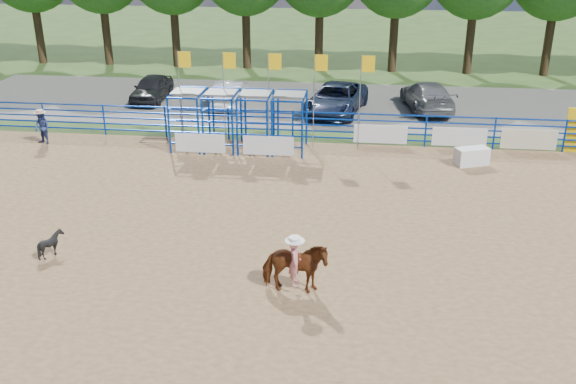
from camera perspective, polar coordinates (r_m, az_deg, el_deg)
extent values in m
plane|color=#375220|center=(20.59, -2.70, -4.30)|extent=(120.00, 120.00, 0.00)
cube|color=olive|center=(20.58, -2.70, -4.28)|extent=(30.00, 20.00, 0.02)
cube|color=slate|center=(36.43, 1.66, 7.91)|extent=(40.00, 10.00, 0.01)
cube|color=white|center=(27.84, 16.02, 3.07)|extent=(1.51, 1.10, 0.73)
imported|color=brown|center=(17.42, 0.60, -6.73)|extent=(1.83, 0.86, 1.54)
imported|color=red|center=(17.03, 0.61, -4.30)|extent=(0.33, 0.49, 1.33)
cylinder|color=white|center=(16.72, 0.62, -2.18)|extent=(0.54, 0.54, 0.12)
imported|color=black|center=(20.70, -20.31, -4.35)|extent=(0.88, 0.82, 0.81)
imported|color=navy|center=(31.28, -21.02, 5.34)|extent=(0.91, 0.83, 1.52)
cylinder|color=tan|center=(31.08, -21.21, 6.68)|extent=(0.56, 0.56, 0.11)
imported|color=black|center=(37.53, -12.01, 9.00)|extent=(1.74, 4.21, 1.43)
imported|color=#999CA1|center=(35.62, -5.16, 8.68)|extent=(1.77, 4.43, 1.43)
imported|color=#151D34|center=(34.33, 4.31, 8.25)|extent=(3.54, 5.88, 1.53)
imported|color=slate|center=(35.71, 12.27, 8.35)|extent=(2.92, 5.45, 1.50)
cube|color=white|center=(28.16, -7.82, 4.34)|extent=(2.20, 0.04, 0.85)
cube|color=white|center=(27.58, -1.75, 4.15)|extent=(2.20, 0.04, 0.85)
cube|color=white|center=(29.39, 8.21, 5.11)|extent=(2.40, 0.04, 0.85)
cube|color=white|center=(29.70, 14.99, 4.75)|extent=(2.40, 0.04, 0.85)
cube|color=beige|center=(30.29, 20.62, 4.39)|extent=(2.40, 0.04, 0.90)
cylinder|color=#3F2B19|center=(50.25, -21.29, 13.36)|extent=(0.56, 0.56, 4.80)
cylinder|color=#3F2B19|center=(48.15, -15.86, 13.67)|extent=(0.56, 0.56, 4.80)
cylinder|color=#3F2B19|center=(46.50, -9.98, 13.87)|extent=(0.56, 0.56, 4.80)
cylinder|color=#3F2B19|center=(45.34, -3.72, 13.93)|extent=(0.56, 0.56, 4.80)
cylinder|color=#3F2B19|center=(44.72, 2.78, 13.83)|extent=(0.56, 0.56, 4.80)
cylinder|color=#3F2B19|center=(44.65, 9.38, 13.55)|extent=(0.56, 0.56, 4.80)
cylinder|color=#3F2B19|center=(45.14, 15.89, 13.10)|extent=(0.56, 0.56, 4.80)
cylinder|color=#3F2B19|center=(46.16, 22.16, 12.51)|extent=(0.56, 0.56, 4.80)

